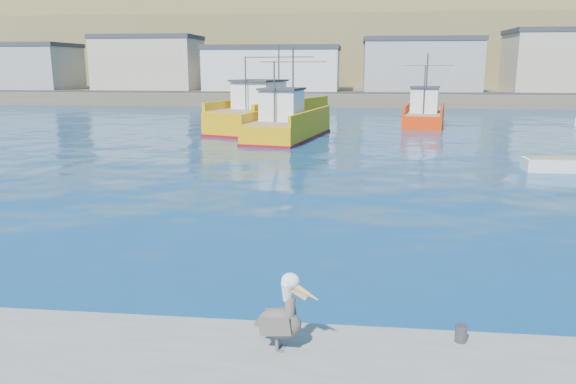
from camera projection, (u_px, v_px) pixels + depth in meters
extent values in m
plane|color=#062651|center=(302.00, 285.00, 13.25)|extent=(260.00, 260.00, 0.00)
cylinder|color=#4C4C4C|center=(461.00, 333.00, 9.48)|extent=(0.20, 0.20, 0.30)
cube|color=brown|center=(346.00, 95.00, 82.84)|extent=(160.00, 30.00, 1.60)
cube|color=olive|center=(348.00, 60.00, 106.88)|extent=(180.00, 40.00, 14.00)
cube|color=olive|center=(349.00, 38.00, 125.15)|extent=(200.00, 40.00, 24.00)
cube|color=#2D2D2D|center=(345.00, 92.00, 71.99)|extent=(150.00, 5.00, 0.10)
cube|color=gray|center=(18.00, 68.00, 82.47)|extent=(16.00, 10.00, 6.00)
cube|color=#333338|center=(16.00, 45.00, 81.74)|extent=(16.32, 10.20, 0.60)
cube|color=tan|center=(149.00, 65.00, 80.15)|extent=(14.00, 9.00, 7.00)
cube|color=#333338|center=(148.00, 37.00, 79.31)|extent=(14.28, 9.18, 0.60)
cube|color=silver|center=(274.00, 70.00, 78.32)|extent=(18.00, 11.00, 5.50)
cube|color=#333338|center=(274.00, 48.00, 77.64)|extent=(18.36, 11.22, 0.60)
cube|color=gray|center=(420.00, 67.00, 75.99)|extent=(15.00, 10.00, 6.50)
cube|color=#333338|center=(421.00, 40.00, 75.21)|extent=(15.30, 10.20, 0.60)
cube|color=tan|center=(575.00, 63.00, 73.66)|extent=(17.00, 9.00, 7.50)
cube|color=#DD9A06|center=(271.00, 118.00, 45.47)|extent=(8.72, 13.94, 1.72)
cube|color=#DD9A06|center=(294.00, 104.00, 44.30)|extent=(4.74, 12.25, 0.70)
cube|color=#DD9A06|center=(249.00, 103.00, 46.12)|extent=(4.74, 12.25, 0.70)
cube|color=maroon|center=(272.00, 128.00, 45.65)|extent=(8.89, 14.21, 0.25)
cube|color=#8C7251|center=(271.00, 107.00, 45.27)|extent=(8.20, 13.32, 0.10)
cube|color=white|center=(259.00, 95.00, 43.31)|extent=(4.04, 4.17, 2.00)
cube|color=#333338|center=(259.00, 81.00, 43.07)|extent=(4.39, 4.62, 0.15)
cylinder|color=#4C4C4C|center=(279.00, 76.00, 45.88)|extent=(0.15, 0.15, 5.00)
cylinder|color=#4C4C4C|center=(246.00, 84.00, 41.39)|extent=(0.13, 0.13, 4.00)
cylinder|color=#4C4C4C|center=(279.00, 57.00, 45.55)|extent=(5.82, 2.21, 0.08)
cube|color=#DD9A06|center=(289.00, 129.00, 39.80)|extent=(5.43, 10.61, 1.31)
cube|color=#DD9A06|center=(311.00, 115.00, 39.08)|extent=(2.17, 9.76, 0.70)
cube|color=#DD9A06|center=(267.00, 114.00, 40.07)|extent=(2.17, 9.76, 0.70)
cube|color=maroon|center=(289.00, 137.00, 39.93)|extent=(5.54, 10.82, 0.25)
cube|color=#8C7251|center=(289.00, 119.00, 39.64)|extent=(5.08, 10.15, 0.10)
cube|color=white|center=(282.00, 105.00, 38.00)|extent=(2.90, 2.96, 2.00)
cube|color=#333338|center=(282.00, 89.00, 37.76)|extent=(3.13, 3.30, 0.15)
cylinder|color=#4C4C4C|center=(293.00, 83.00, 40.04)|extent=(0.14, 0.14, 5.00)
cylinder|color=#4C4C4C|center=(274.00, 93.00, 36.40)|extent=(0.12, 0.12, 4.00)
cylinder|color=#4C4C4C|center=(293.00, 62.00, 39.71)|extent=(4.81, 1.05, 0.08)
cube|color=red|center=(424.00, 119.00, 48.38)|extent=(4.49, 8.75, 1.08)
cube|color=red|center=(442.00, 109.00, 47.78)|extent=(1.57, 8.09, 0.70)
cube|color=red|center=(407.00, 108.00, 48.58)|extent=(1.57, 8.09, 0.70)
cube|color=#8C7251|center=(425.00, 112.00, 48.25)|extent=(4.19, 8.38, 0.10)
cube|color=white|center=(424.00, 101.00, 46.84)|extent=(2.51, 2.43, 2.00)
cube|color=#333338|center=(425.00, 87.00, 46.60)|extent=(2.71, 2.70, 0.15)
cylinder|color=#4C4C4C|center=(427.00, 83.00, 48.49)|extent=(0.14, 0.14, 5.00)
cylinder|color=#4C4C4C|center=(424.00, 90.00, 45.47)|extent=(0.12, 0.12, 4.00)
cylinder|color=#4C4C4C|center=(428.00, 65.00, 48.16)|extent=(4.33, 0.82, 0.08)
cube|color=silver|center=(564.00, 166.00, 27.46)|extent=(3.80, 1.36, 0.76)
cube|color=#8C7251|center=(565.00, 158.00, 27.37)|extent=(3.42, 1.07, 0.08)
cylinder|color=#595451|center=(277.00, 344.00, 9.18)|extent=(0.07, 0.07, 0.25)
cube|color=#595451|center=(280.00, 351.00, 9.19)|extent=(0.14, 0.12, 0.01)
cylinder|color=#595451|center=(280.00, 339.00, 9.33)|extent=(0.07, 0.07, 0.25)
cube|color=#595451|center=(282.00, 346.00, 9.34)|extent=(0.14, 0.12, 0.01)
ellipsoid|color=#38332D|center=(280.00, 323.00, 9.17)|extent=(0.79, 0.54, 0.51)
cube|color=#38332D|center=(275.00, 327.00, 8.99)|extent=(0.57, 0.14, 0.37)
cube|color=#38332D|center=(281.00, 317.00, 9.36)|extent=(0.57, 0.14, 0.37)
cube|color=#38332D|center=(261.00, 324.00, 9.27)|extent=(0.21, 0.17, 0.11)
cylinder|color=#38332D|center=(290.00, 309.00, 9.07)|extent=(0.21, 0.29, 0.40)
cylinder|color=white|center=(287.00, 291.00, 9.01)|extent=(0.20, 0.28, 0.38)
ellipsoid|color=white|center=(290.00, 281.00, 8.96)|extent=(0.33, 0.27, 0.25)
cone|color=gold|center=(304.00, 292.00, 8.94)|extent=(0.52, 0.20, 0.35)
cube|color=tan|center=(299.00, 293.00, 8.97)|extent=(0.31, 0.09, 0.22)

